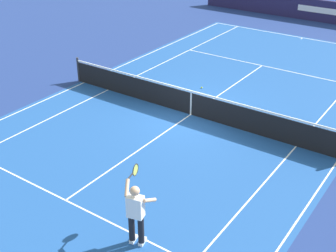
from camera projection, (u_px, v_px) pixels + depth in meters
The scene contains 7 objects.
ground_plane at pixel (191, 114), 16.92m from camera, with size 60.00×60.00×0.00m, color navy.
court_slab at pixel (191, 114), 16.92m from camera, with size 24.20×11.40×0.00m, color #1E4C93.
court_line_markings at pixel (191, 114), 16.92m from camera, with size 23.85×11.05×0.01m.
tennis_net at pixel (191, 103), 16.69m from camera, with size 0.10×11.70×1.08m.
stadium_barrier at pixel (327, 12), 28.14m from camera, with size 0.26×17.00×1.35m.
tennis_player_near at pixel (136, 212), 10.40m from camera, with size 0.99×0.86×1.70m.
tennis_ball at pixel (202, 88), 19.11m from camera, with size 0.07×0.07×0.07m, color #CCE01E.
Camera 1 is at (12.93, 7.94, 7.54)m, focal length 48.20 mm.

